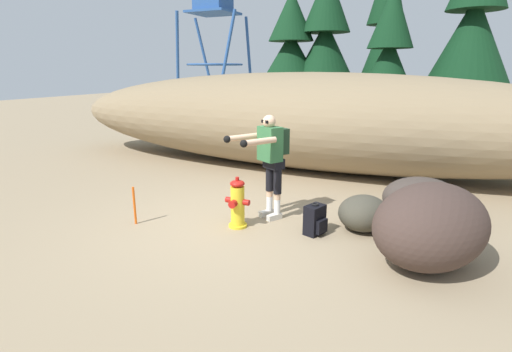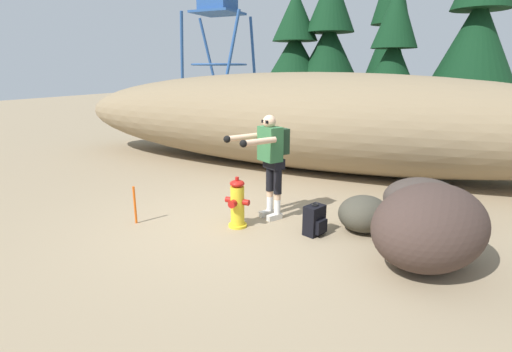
{
  "view_description": "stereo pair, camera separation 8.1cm",
  "coord_description": "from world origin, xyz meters",
  "px_view_note": "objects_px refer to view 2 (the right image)",
  "views": [
    {
      "loc": [
        2.74,
        -4.97,
        2.34
      ],
      "look_at": [
        0.32,
        0.29,
        0.75
      ],
      "focal_mm": 27.42,
      "sensor_mm": 36.0,
      "label": 1
    },
    {
      "loc": [
        2.82,
        -4.93,
        2.34
      ],
      "look_at": [
        0.32,
        0.29,
        0.75
      ],
      "focal_mm": 27.42,
      "sensor_mm": 36.0,
      "label": 2
    }
  ],
  "objects_px": {
    "boulder_large": "(423,200)",
    "boulder_small": "(364,214)",
    "spare_backpack": "(315,220)",
    "boulder_mid": "(430,227)",
    "utility_worker": "(270,154)",
    "fire_hydrant": "(237,204)",
    "survey_stake": "(135,205)"
  },
  "relations": [
    {
      "from": "boulder_large",
      "to": "boulder_small",
      "type": "height_order",
      "value": "boulder_large"
    },
    {
      "from": "spare_backpack",
      "to": "boulder_mid",
      "type": "relative_size",
      "value": 0.3
    },
    {
      "from": "utility_worker",
      "to": "boulder_mid",
      "type": "xyz_separation_m",
      "value": [
        2.36,
        -0.66,
        -0.54
      ]
    },
    {
      "from": "spare_backpack",
      "to": "fire_hydrant",
      "type": "bearing_deg",
      "value": -149.29
    },
    {
      "from": "boulder_large",
      "to": "spare_backpack",
      "type": "bearing_deg",
      "value": -137.13
    },
    {
      "from": "spare_backpack",
      "to": "boulder_large",
      "type": "height_order",
      "value": "boulder_large"
    },
    {
      "from": "boulder_large",
      "to": "survey_stake",
      "type": "distance_m",
      "value": 4.52
    },
    {
      "from": "fire_hydrant",
      "to": "boulder_small",
      "type": "relative_size",
      "value": 0.99
    },
    {
      "from": "survey_stake",
      "to": "boulder_small",
      "type": "bearing_deg",
      "value": 20.99
    },
    {
      "from": "utility_worker",
      "to": "boulder_mid",
      "type": "relative_size",
      "value": 1.06
    },
    {
      "from": "fire_hydrant",
      "to": "boulder_small",
      "type": "distance_m",
      "value": 1.89
    },
    {
      "from": "utility_worker",
      "to": "boulder_small",
      "type": "height_order",
      "value": "utility_worker"
    },
    {
      "from": "spare_backpack",
      "to": "boulder_large",
      "type": "bearing_deg",
      "value": 62.43
    },
    {
      "from": "spare_backpack",
      "to": "survey_stake",
      "type": "bearing_deg",
      "value": -143.85
    },
    {
      "from": "utility_worker",
      "to": "boulder_small",
      "type": "bearing_deg",
      "value": 124.73
    },
    {
      "from": "fire_hydrant",
      "to": "spare_backpack",
      "type": "relative_size",
      "value": 1.68
    },
    {
      "from": "utility_worker",
      "to": "boulder_small",
      "type": "relative_size",
      "value": 2.09
    },
    {
      "from": "fire_hydrant",
      "to": "boulder_mid",
      "type": "height_order",
      "value": "boulder_mid"
    },
    {
      "from": "spare_backpack",
      "to": "boulder_mid",
      "type": "bearing_deg",
      "value": 6.89
    },
    {
      "from": "utility_worker",
      "to": "boulder_large",
      "type": "bearing_deg",
      "value": 142.44
    },
    {
      "from": "fire_hydrant",
      "to": "boulder_large",
      "type": "relative_size",
      "value": 0.65
    },
    {
      "from": "utility_worker",
      "to": "spare_backpack",
      "type": "xyz_separation_m",
      "value": [
        0.85,
        -0.32,
        -0.85
      ]
    },
    {
      "from": "fire_hydrant",
      "to": "boulder_mid",
      "type": "distance_m",
      "value": 2.67
    },
    {
      "from": "fire_hydrant",
      "to": "utility_worker",
      "type": "bearing_deg",
      "value": 61.06
    },
    {
      "from": "fire_hydrant",
      "to": "boulder_large",
      "type": "distance_m",
      "value": 2.94
    },
    {
      "from": "spare_backpack",
      "to": "survey_stake",
      "type": "xyz_separation_m",
      "value": [
        -2.65,
        -0.79,
        0.08
      ]
    },
    {
      "from": "boulder_large",
      "to": "survey_stake",
      "type": "height_order",
      "value": "boulder_large"
    },
    {
      "from": "fire_hydrant",
      "to": "boulder_mid",
      "type": "xyz_separation_m",
      "value": [
        2.67,
        -0.11,
        0.16
      ]
    },
    {
      "from": "fire_hydrant",
      "to": "boulder_small",
      "type": "height_order",
      "value": "fire_hydrant"
    },
    {
      "from": "spare_backpack",
      "to": "survey_stake",
      "type": "height_order",
      "value": "survey_stake"
    },
    {
      "from": "fire_hydrant",
      "to": "boulder_small",
      "type": "bearing_deg",
      "value": 21.36
    },
    {
      "from": "fire_hydrant",
      "to": "utility_worker",
      "type": "height_order",
      "value": "utility_worker"
    }
  ]
}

